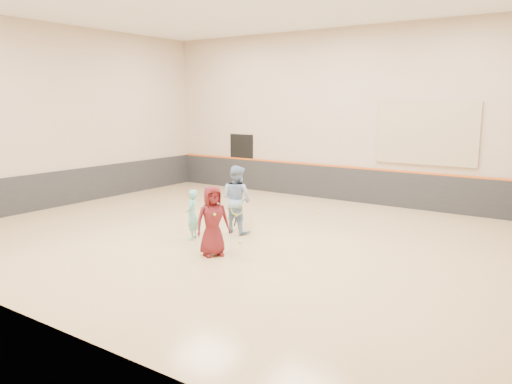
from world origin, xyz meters
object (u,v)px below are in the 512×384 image
Objects in this scene: young_man at (213,221)px; spare_racket at (235,208)px; girl at (192,215)px; instructor at (237,199)px.

young_man is 5.04m from spare_racket.
girl is 0.80× the size of young_man.
instructor is at bearing 53.65° from young_man.
spare_racket is (-1.80, 2.29, -0.87)m from instructor.
girl is 0.71× the size of instructor.
girl reaches higher than spare_racket.
instructor reaches higher than spare_racket.
spare_racket is (-2.58, 4.26, -0.77)m from young_man.
instructor is 1.12× the size of young_man.
young_man is (1.30, -0.75, 0.16)m from girl.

